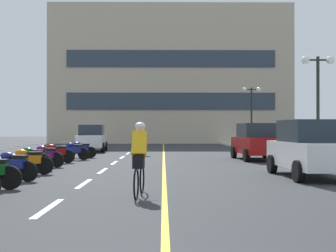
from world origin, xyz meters
The scene contains 29 objects.
ground_plane centered at (0.00, 21.00, 0.00)m, with size 140.00×140.00×0.00m, color #2D3033.
curb_left centered at (-7.20, 24.00, 0.06)m, with size 2.40×72.00×0.12m, color #B7B2A8.
curb_right centered at (7.20, 24.00, 0.06)m, with size 2.40×72.00×0.12m, color #B7B2A8.
lane_dash_1 centered at (-2.00, 6.00, 0.00)m, with size 0.14×2.20×0.01m, color silver.
lane_dash_2 centered at (-2.00, 10.00, 0.00)m, with size 0.14×2.20×0.01m, color silver.
lane_dash_3 centered at (-2.00, 14.00, 0.00)m, with size 0.14×2.20×0.01m, color silver.
lane_dash_4 centered at (-2.00, 18.00, 0.00)m, with size 0.14×2.20×0.01m, color silver.
lane_dash_5 centered at (-2.00, 22.00, 0.00)m, with size 0.14×2.20×0.01m, color silver.
lane_dash_6 centered at (-2.00, 26.00, 0.00)m, with size 0.14×2.20×0.01m, color silver.
lane_dash_7 centered at (-2.00, 30.00, 0.00)m, with size 0.14×2.20×0.01m, color silver.
lane_dash_8 centered at (-2.00, 34.00, 0.00)m, with size 0.14×2.20×0.01m, color silver.
lane_dash_9 centered at (-2.00, 38.00, 0.00)m, with size 0.14×2.20×0.01m, color silver.
lane_dash_10 centered at (-2.00, 42.00, 0.00)m, with size 0.14×2.20×0.01m, color silver.
lane_dash_11 centered at (-2.00, 46.00, 0.00)m, with size 0.14×2.20×0.01m, color silver.
centre_line_yellow centered at (0.25, 24.00, 0.00)m, with size 0.12×66.00×0.01m, color gold.
office_building centered at (1.03, 48.13, 7.41)m, with size 25.89×6.37×14.82m.
street_lamp_mid centered at (7.06, 17.29, 3.56)m, with size 1.46×0.36×4.65m.
street_lamp_far centered at (7.04, 32.49, 3.57)m, with size 1.46×0.36×4.65m.
parked_car_near centered at (4.89, 11.60, 0.92)m, with size 2.04×4.26×1.82m.
parked_car_mid centered at (4.87, 19.93, 0.92)m, with size 2.12×4.29×1.82m.
parked_car_far centered at (-4.66, 28.48, 0.92)m, with size 2.11×4.29×1.82m.
motorcycle_5 centered at (-4.23, 10.66, 0.47)m, with size 1.64×0.78×0.92m.
motorcycle_6 centered at (-4.33, 12.48, 0.47)m, with size 1.70×0.60×0.92m.
motorcycle_7 centered at (-4.61, 14.03, 0.47)m, with size 1.66×0.74×0.92m.
motorcycle_8 centered at (-4.53, 15.64, 0.47)m, with size 1.63×0.81×0.92m.
motorcycle_9 centered at (-4.61, 17.68, 0.47)m, with size 1.70×0.60×0.92m.
motorcycle_10 centered at (-4.23, 19.86, 0.47)m, with size 1.67×0.70×0.92m.
motorcycle_11 centered at (-4.18, 21.43, 0.47)m, with size 1.70×0.60×0.92m.
cyclist_rider centered at (-0.32, 7.55, 0.89)m, with size 0.42×1.77×1.71m.
Camera 1 is at (0.22, -2.92, 1.53)m, focal length 49.21 mm.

